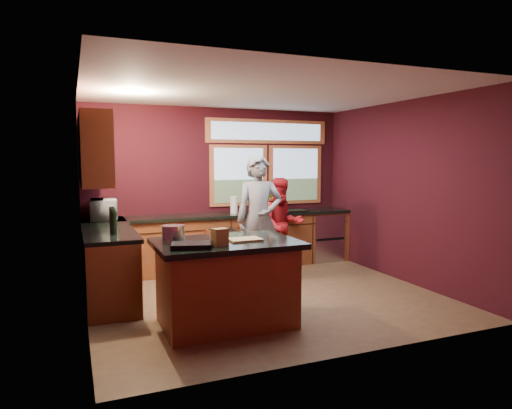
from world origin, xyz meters
TOP-DOWN VIEW (x-y plane):
  - floor at (0.00, 0.00)m, footprint 4.50×4.50m
  - room_shell at (-0.60, 0.32)m, footprint 4.52×4.02m
  - back_counter at (0.20, 1.70)m, footprint 4.50×0.64m
  - left_counter at (-1.95, 0.85)m, footprint 0.64×2.30m
  - island at (-0.81, -0.79)m, footprint 1.55×1.05m
  - person_grey at (0.20, 0.69)m, footprint 0.77×0.60m
  - person_red at (0.83, 1.25)m, footprint 0.82×0.68m
  - microwave at (-1.92, 1.62)m, footprint 0.42×0.59m
  - potted_plant at (0.97, 1.75)m, footprint 0.35×0.30m
  - paper_towel at (0.16, 1.70)m, footprint 0.12×0.12m
  - cutting_board at (-0.61, -0.84)m, footprint 0.35×0.25m
  - stock_pot at (-1.36, -0.64)m, footprint 0.24×0.24m
  - paper_bag at (-0.96, -1.04)m, footprint 0.17×0.15m
  - black_tray at (-1.26, -1.04)m, footprint 0.46×0.38m

SIDE VIEW (x-z plane):
  - floor at x=0.00m, z-range 0.00..0.00m
  - back_counter at x=0.20m, z-range 0.00..0.93m
  - left_counter at x=-1.95m, z-range 0.00..0.93m
  - island at x=-0.81m, z-range 0.01..0.95m
  - person_red at x=0.83m, z-range 0.00..1.53m
  - person_grey at x=0.20m, z-range 0.00..1.89m
  - cutting_board at x=-0.61m, z-range 0.94..0.96m
  - black_tray at x=-1.26m, z-range 0.94..0.99m
  - stock_pot at x=-1.36m, z-range 0.94..1.12m
  - paper_bag at x=-0.96m, z-range 0.94..1.12m
  - paper_towel at x=0.16m, z-range 0.93..1.21m
  - microwave at x=-1.92m, z-range 0.93..1.24m
  - potted_plant at x=0.97m, z-range 0.93..1.32m
  - room_shell at x=-0.60m, z-range 0.44..3.15m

